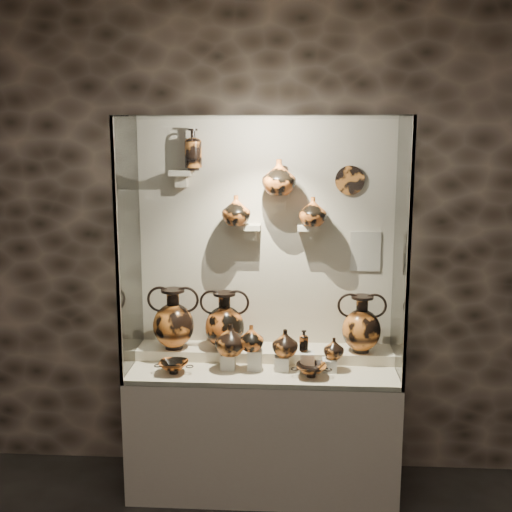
{
  "coord_description": "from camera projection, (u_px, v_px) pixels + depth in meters",
  "views": [
    {
      "loc": [
        0.2,
        -1.72,
        2.28
      ],
      "look_at": [
        -0.05,
        2.23,
        1.54
      ],
      "focal_mm": 45.0,
      "sensor_mm": 36.0,
      "label": 1
    }
  ],
  "objects": [
    {
      "name": "frame_post_right",
      "position": [
        409.0,
        259.0,
        3.63
      ],
      "size": [
        0.02,
        0.02,
        1.6
      ],
      "primitive_type": "cube",
      "color": "gray",
      "rests_on": "plinth"
    },
    {
      "name": "jug_e",
      "position": [
        334.0,
        348.0,
        4.02
      ],
      "size": [
        0.16,
        0.16,
        0.13
      ],
      "primitive_type": "imported",
      "rotation": [
        0.0,
        0.0,
        0.29
      ],
      "color": "#C76A26",
      "rests_on": "pedestal_e"
    },
    {
      "name": "bracket_cb",
      "position": [
        281.0,
        197.0,
        4.14
      ],
      "size": [
        0.1,
        0.12,
        0.04
      ],
      "primitive_type": "cube",
      "color": "#BFB29A",
      "rests_on": "back_panel"
    },
    {
      "name": "bracket_ul",
      "position": [
        181.0,
        173.0,
        4.15
      ],
      "size": [
        0.14,
        0.12,
        0.04
      ],
      "primitive_type": "cube",
      "color": "#BFB29A",
      "rests_on": "back_panel"
    },
    {
      "name": "rear_tier",
      "position": [
        265.0,
        355.0,
        4.27
      ],
      "size": [
        1.7,
        0.25,
        0.1
      ],
      "primitive_type": "cube",
      "color": "beige",
      "rests_on": "plinth"
    },
    {
      "name": "amphora_left",
      "position": [
        173.0,
        318.0,
        4.22
      ],
      "size": [
        0.43,
        0.43,
        0.41
      ],
      "primitive_type": null,
      "rotation": [
        0.0,
        0.0,
        -0.4
      ],
      "color": "#C76A26",
      "rests_on": "rear_tier"
    },
    {
      "name": "front_tier",
      "position": [
        263.0,
        369.0,
        4.11
      ],
      "size": [
        1.68,
        0.58,
        0.03
      ],
      "primitive_type": "cube",
      "color": "beige",
      "rests_on": "plinth"
    },
    {
      "name": "frame_post_left",
      "position": [
        117.0,
        255.0,
        3.73
      ],
      "size": [
        0.02,
        0.02,
        1.6
      ],
      "primitive_type": "cube",
      "color": "gray",
      "rests_on": "plinth"
    },
    {
      "name": "bracket_cc",
      "position": [
        308.0,
        228.0,
        4.17
      ],
      "size": [
        0.14,
        0.12,
        0.04
      ],
      "primitive_type": "cube",
      "color": "#BFB29A",
      "rests_on": "back_panel"
    },
    {
      "name": "lekythos_small",
      "position": [
        304.0,
        340.0,
        4.02
      ],
      "size": [
        0.08,
        0.08,
        0.16
      ],
      "primitive_type": null,
      "rotation": [
        0.0,
        0.0,
        0.13
      ],
      "color": "#C66023",
      "rests_on": "pedestal_d"
    },
    {
      "name": "plinth",
      "position": [
        263.0,
        429.0,
        4.19
      ],
      "size": [
        1.7,
        0.6,
        0.8
      ],
      "primitive_type": "cube",
      "color": "#BFB29A",
      "rests_on": "floor"
    },
    {
      "name": "ovoid_vase_a",
      "position": [
        236.0,
        210.0,
        4.13
      ],
      "size": [
        0.24,
        0.24,
        0.19
      ],
      "primitive_type": "imported",
      "rotation": [
        0.0,
        0.0,
        -0.39
      ],
      "color": "#C66023",
      "rests_on": "bracket_ca"
    },
    {
      "name": "glass_left",
      "position": [
        129.0,
        247.0,
        4.02
      ],
      "size": [
        0.01,
        0.6,
        1.6
      ],
      "primitive_type": "cube",
      "color": "white",
      "rests_on": "plinth"
    },
    {
      "name": "glass_top",
      "position": [
        264.0,
        117.0,
        3.82
      ],
      "size": [
        1.7,
        0.6,
        0.01
      ],
      "primitive_type": "cube",
      "color": "white",
      "rests_on": "back_panel"
    },
    {
      "name": "amphora_right",
      "position": [
        362.0,
        323.0,
        4.16
      ],
      "size": [
        0.35,
        0.35,
        0.38
      ],
      "primitive_type": null,
      "rotation": [
        0.0,
        0.0,
        0.17
      ],
      "color": "#C76A26",
      "rests_on": "rear_tier"
    },
    {
      "name": "pedestal_e",
      "position": [
        329.0,
        365.0,
        4.02
      ],
      "size": [
        0.09,
        0.09,
        0.08
      ],
      "primitive_type": "cube",
      "color": "beige",
      "rests_on": "front_tier"
    },
    {
      "name": "pedestal_d",
      "position": [
        307.0,
        362.0,
        4.03
      ],
      "size": [
        0.09,
        0.09,
        0.12
      ],
      "primitive_type": "cube",
      "color": "beige",
      "rests_on": "front_tier"
    },
    {
      "name": "pedestal_b",
      "position": [
        255.0,
        360.0,
        4.05
      ],
      "size": [
        0.09,
        0.09,
        0.13
      ],
      "primitive_type": "cube",
      "color": "beige",
      "rests_on": "front_tier"
    },
    {
      "name": "lekythos_tall",
      "position": [
        193.0,
        147.0,
        4.11
      ],
      "size": [
        0.16,
        0.16,
        0.3
      ],
      "primitive_type": null,
      "rotation": [
        0.0,
        0.0,
        0.37
      ],
      "color": "#C76A26",
      "rests_on": "bracket_ul"
    },
    {
      "name": "pedestal_a",
      "position": [
        228.0,
        361.0,
        4.06
      ],
      "size": [
        0.09,
        0.09,
        0.1
      ],
      "primitive_type": "cube",
      "color": "beige",
      "rests_on": "front_tier"
    },
    {
      "name": "ovoid_vase_b",
      "position": [
        279.0,
        177.0,
        4.06
      ],
      "size": [
        0.25,
        0.25,
        0.23
      ],
      "primitive_type": "imported",
      "rotation": [
        0.0,
        0.0,
        -0.2
      ],
      "color": "#C66023",
      "rests_on": "bracket_cb"
    },
    {
      "name": "wall_plate",
      "position": [
        350.0,
        180.0,
        4.14
      ],
      "size": [
        0.19,
        0.02,
        0.19
      ],
      "primitive_type": "cylinder",
      "rotation": [
        1.57,
        0.0,
        0.0
      ],
      "color": "#B06222",
      "rests_on": "back_panel"
    },
    {
      "name": "back_panel",
      "position": [
        266.0,
        241.0,
        4.28
      ],
      "size": [
        1.7,
        0.03,
        1.6
      ],
      "primitive_type": "cube",
      "color": "#BFB29A",
      "rests_on": "plinth"
    },
    {
      "name": "info_placard",
      "position": [
        365.0,
        251.0,
        4.23
      ],
      "size": [
        0.2,
        0.01,
        0.26
      ],
      "primitive_type": "cube",
      "color": "beige",
      "rests_on": "back_panel"
    },
    {
      "name": "bracket_ca",
      "position": [
        250.0,
        227.0,
        4.19
      ],
      "size": [
        0.14,
        0.12,
        0.04
      ],
      "primitive_type": "cube",
      "color": "#BFB29A",
      "rests_on": "back_panel"
    },
    {
      "name": "ovoid_vase_c",
      "position": [
        313.0,
        211.0,
        4.11
      ],
      "size": [
        0.23,
        0.23,
        0.19
      ],
      "primitive_type": "imported",
      "rotation": [
        0.0,
        0.0,
        -0.36
      ],
      "color": "#C66023",
      "rests_on": "bracket_cc"
    },
    {
      "name": "glass_front",
      "position": [
        261.0,
        257.0,
        3.68
      ],
      "size": [
        1.7,
        0.01,
        1.6
      ],
      "primitive_type": "cube",
      "color": "white",
      "rests_on": "plinth"
    },
    {
      "name": "jug_c",
      "position": [
        285.0,
        343.0,
        4.03
      ],
      "size": [
        0.2,
        0.2,
        0.17
      ],
      "primitive_type": "imported",
      "rotation": [
        0.0,
        0.0,
        0.25
      ],
      "color": "#C76A26",
      "rests_on": "pedestal_c"
    },
    {
      "name": "glass_right",
      "position": [
        402.0,
        250.0,
        3.91
      ],
      "size": [
        0.01,
        0.6,
        1.6
      ],
      "primitive_type": "cube",
      "color": "white",
      "rests_on": "plinth"
    },
    {
      "name": "jug_b",
      "position": [
        251.0,
        338.0,
        4.01
      ],
      "size": [
        0.19,
        0.19,
        0.16
      ],
      "primitive_type": "imported",
      "rotation": [
        0.0,
        0.0,
        -0.27
      ],
      "color": "#C66023",
      "rests_on": "pedestal_b"
    },
    {
      "name": "amphora_mid",
      "position": [
        225.0,
        320.0,
        4.21
      ],
      "size": [
        0.4,
        0.4,
        0.39
      ],
      "primitive_type": null,
      "rotation": [
        0.0,
        0.0,
        0.36
      ],
      "color": "#C66023",
      "rests_on": "rear_tier"
    },
    {
      "name": "jug_a",
      "position": [
        230.0,
        339.0,
        4.02
      ],
      "size": [
        0.22,
        0.22,
        0.2
      ],
      "primitive_type": "imported",
      "rotation": [
        0.0,
        0.0,
        0.13
      ],
      "color": "#C76A26",
      "rests_on": "pedestal_a"
    },
    {
      "name": "pedestal_c",
      "position": [
        282.0,
        363.0,
        4.04
      ],
      "size": [
        0.09,
        0.09,
        0.09
      ],
      "primitive_type": "cube",
      "color": "beige",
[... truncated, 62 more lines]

